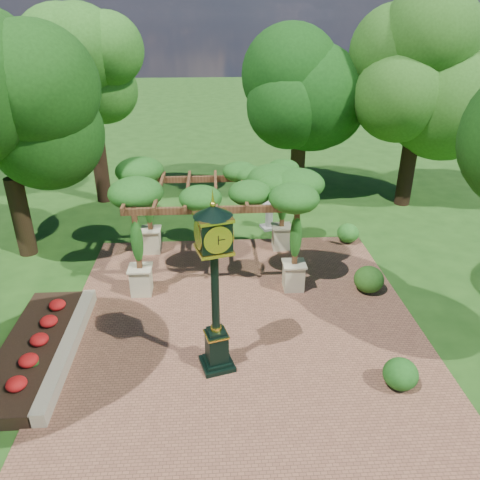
{
  "coord_description": "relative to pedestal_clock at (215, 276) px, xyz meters",
  "views": [
    {
      "loc": [
        -0.76,
        -9.5,
        8.01
      ],
      "look_at": [
        0.0,
        2.5,
        2.2
      ],
      "focal_mm": 35.0,
      "sensor_mm": 36.0,
      "label": 1
    }
  ],
  "objects": [
    {
      "name": "ground",
      "position": [
        0.75,
        0.26,
        -2.64
      ],
      "size": [
        120.0,
        120.0,
        0.0
      ],
      "primitive_type": "plane",
      "color": "#1E4714",
      "rests_on": "ground"
    },
    {
      "name": "brick_plaza",
      "position": [
        0.75,
        1.26,
        -2.62
      ],
      "size": [
        10.0,
        12.0,
        0.04
      ],
      "primitive_type": "cube",
      "color": "brown",
      "rests_on": "ground"
    },
    {
      "name": "border_wall",
      "position": [
        -3.85,
        0.76,
        -2.44
      ],
      "size": [
        0.35,
        5.0,
        0.4
      ],
      "primitive_type": "cube",
      "color": "#C6B793",
      "rests_on": "ground"
    },
    {
      "name": "flower_bed",
      "position": [
        -4.75,
        0.76,
        -2.46
      ],
      "size": [
        1.5,
        5.0,
        0.36
      ],
      "primitive_type": "cube",
      "color": "red",
      "rests_on": "ground"
    },
    {
      "name": "pedestal_clock",
      "position": [
        0.0,
        0.0,
        0.0
      ],
      "size": [
        1.07,
        1.07,
        4.42
      ],
      "rotation": [
        0.0,
        0.0,
        0.26
      ],
      "color": "black",
      "rests_on": "brick_plaza"
    },
    {
      "name": "pergola",
      "position": [
        0.11,
        5.02,
        0.25
      ],
      "size": [
        5.61,
        3.55,
        3.52
      ],
      "rotation": [
        0.0,
        0.0,
        -0.01
      ],
      "color": "beige",
      "rests_on": "brick_plaza"
    },
    {
      "name": "sundial",
      "position": [
        2.3,
        8.35,
        -2.16
      ],
      "size": [
        0.76,
        0.76,
        1.1
      ],
      "rotation": [
        0.0,
        0.0,
        0.3
      ],
      "color": "gray",
      "rests_on": "ground"
    },
    {
      "name": "shrub_front",
      "position": [
        4.29,
        -0.99,
        -2.24
      ],
      "size": [
        0.99,
        0.99,
        0.74
      ],
      "primitive_type": "ellipsoid",
      "rotation": [
        0.0,
        0.0,
        -0.24
      ],
      "color": "#1B5017",
      "rests_on": "brick_plaza"
    },
    {
      "name": "shrub_mid",
      "position": [
        4.87,
        3.23,
        -2.18
      ],
      "size": [
        1.08,
        1.08,
        0.85
      ],
      "primitive_type": "ellipsoid",
      "rotation": [
        0.0,
        0.0,
        0.17
      ],
      "color": "#265518",
      "rests_on": "brick_plaza"
    },
    {
      "name": "shrub_back",
      "position": [
        5.18,
        6.8,
        -2.23
      ],
      "size": [
        0.93,
        0.93,
        0.74
      ],
      "primitive_type": "ellipsoid",
      "rotation": [
        0.0,
        0.0,
        -0.14
      ],
      "color": "#23611C",
      "rests_on": "brick_plaza"
    },
    {
      "name": "tree_west_far",
      "position": [
        -5.14,
        12.08,
        2.88
      ],
      "size": [
        3.61,
        3.61,
        8.09
      ],
      "color": "black",
      "rests_on": "ground"
    },
    {
      "name": "tree_north",
      "position": [
        4.25,
        12.95,
        2.56
      ],
      "size": [
        4.35,
        4.35,
        7.6
      ],
      "color": "#362415",
      "rests_on": "ground"
    },
    {
      "name": "tree_east_far",
      "position": [
        8.86,
        10.76,
        3.18
      ],
      "size": [
        4.6,
        4.6,
        8.49
      ],
      "color": "black",
      "rests_on": "ground"
    }
  ]
}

